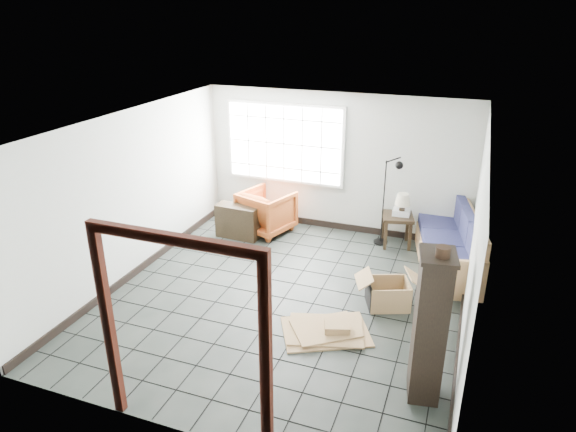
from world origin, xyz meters
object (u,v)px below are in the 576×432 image
at_px(futon_sofa, 451,248).
at_px(tall_shelf, 430,326).
at_px(armchair, 267,209).
at_px(side_table, 398,220).

relative_size(futon_sofa, tall_shelf, 1.32).
bearing_deg(tall_shelf, armchair, 124.13).
height_order(armchair, side_table, armchair).
height_order(armchair, tall_shelf, tall_shelf).
bearing_deg(side_table, tall_shelf, -76.43).
distance_m(futon_sofa, armchair, 3.39).
xyz_separation_m(futon_sofa, armchair, (-3.38, 0.29, 0.10)).
bearing_deg(futon_sofa, side_table, 139.46).
bearing_deg(side_table, armchair, -174.17).
height_order(futon_sofa, tall_shelf, tall_shelf).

